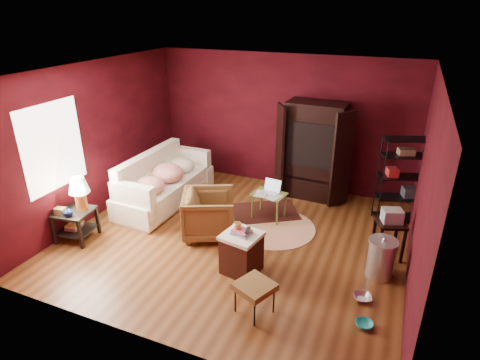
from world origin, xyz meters
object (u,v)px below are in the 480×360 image
(side_table, at_px, (77,203))
(laptop_desk, at_px, (269,196))
(armchair, at_px, (209,212))
(wire_shelving, at_px, (402,177))
(sofa, at_px, (165,182))
(tv_armoire, at_px, (314,149))
(hamper, at_px, (242,252))

(side_table, distance_m, laptop_desk, 3.32)
(armchair, bearing_deg, laptop_desk, -62.36)
(wire_shelving, bearing_deg, armchair, -169.43)
(sofa, xyz_separation_m, tv_armoire, (2.60, 1.45, 0.57))
(side_table, xyz_separation_m, wire_shelving, (4.92, 2.68, 0.21))
(sofa, bearing_deg, laptop_desk, -81.48)
(wire_shelving, bearing_deg, side_table, -171.41)
(armchair, distance_m, laptop_desk, 1.22)
(side_table, bearing_deg, wire_shelving, 28.60)
(hamper, relative_size, tv_armoire, 0.37)
(armchair, distance_m, wire_shelving, 3.45)
(armchair, height_order, laptop_desk, armchair)
(side_table, xyz_separation_m, tv_armoire, (3.21, 3.13, 0.36))
(laptop_desk, relative_size, wire_shelving, 0.46)
(sofa, xyz_separation_m, armchair, (1.35, -0.74, -0.02))
(sofa, relative_size, tv_armoire, 1.18)
(sofa, relative_size, laptop_desk, 3.18)
(sofa, distance_m, hamper, 2.71)
(sofa, relative_size, side_table, 2.10)
(sofa, bearing_deg, hamper, -120.79)
(hamper, bearing_deg, tv_armoire, 83.49)
(side_table, height_order, tv_armoire, tv_armoire)
(sofa, height_order, armchair, sofa)
(sofa, xyz_separation_m, laptop_desk, (2.10, 0.22, -0.00))
(armchair, xyz_separation_m, side_table, (-1.97, -0.94, 0.23))
(side_table, relative_size, laptop_desk, 1.52)
(side_table, bearing_deg, laptop_desk, 34.87)
(side_table, relative_size, wire_shelving, 0.69)
(side_table, bearing_deg, sofa, 69.80)
(armchair, bearing_deg, side_table, 91.30)
(laptop_desk, distance_m, tv_armoire, 1.44)
(side_table, distance_m, hamper, 2.90)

